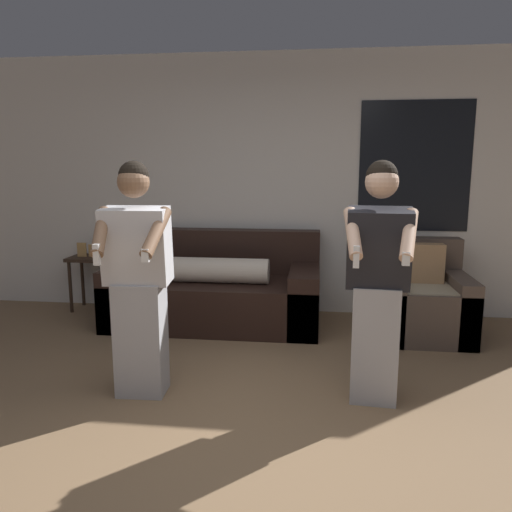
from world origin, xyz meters
TOP-DOWN VIEW (x-y plane):
  - ground_plane at (0.00, 0.00)m, footprint 14.00×14.00m
  - wall_back at (0.02, 2.92)m, footprint 6.74×0.07m
  - couch at (-0.67, 2.39)m, footprint 2.06×0.98m
  - armchair at (1.31, 2.29)m, footprint 0.80×0.88m
  - side_table at (-2.06, 2.68)m, footprint 0.54×0.36m
  - person_left at (-0.86, 0.75)m, footprint 0.50×0.48m
  - person_right at (0.72, 0.84)m, footprint 0.47×0.50m

SIDE VIEW (x-z plane):
  - ground_plane at x=0.00m, z-range 0.00..0.00m
  - armchair at x=1.31m, z-range -0.12..0.75m
  - couch at x=-0.67m, z-range -0.13..0.77m
  - side_table at x=-2.06m, z-range 0.12..0.87m
  - person_left at x=-0.86m, z-range 0.00..1.59m
  - person_right at x=0.72m, z-range 0.01..1.61m
  - wall_back at x=0.02m, z-range 0.00..2.70m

